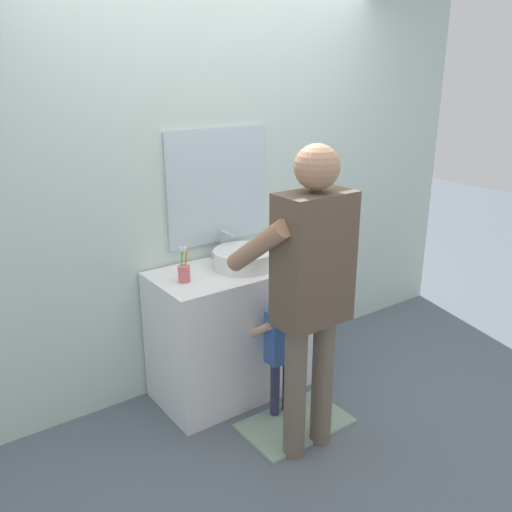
{
  "coord_description": "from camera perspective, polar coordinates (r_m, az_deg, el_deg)",
  "views": [
    {
      "loc": [
        -1.8,
        -2.36,
        2.03
      ],
      "look_at": [
        0.0,
        0.15,
        0.96
      ],
      "focal_mm": 38.51,
      "sensor_mm": 36.0,
      "label": 1
    }
  ],
  "objects": [
    {
      "name": "toothbrush_cup",
      "position": [
        3.19,
        -7.48,
        -1.73
      ],
      "size": [
        0.07,
        0.07,
        0.21
      ],
      "color": "#D86666",
      "rests_on": "vanity_cabinet"
    },
    {
      "name": "faucet",
      "position": [
        3.56,
        -3.35,
        1.12
      ],
      "size": [
        0.18,
        0.14,
        0.18
      ],
      "color": "#B7BABF",
      "rests_on": "vanity_cabinet"
    },
    {
      "name": "bath_mat",
      "position": [
        3.43,
        4.08,
        -16.98
      ],
      "size": [
        0.64,
        0.4,
        0.02
      ],
      "primitive_type": "cube",
      "color": "gray",
      "rests_on": "ground"
    },
    {
      "name": "back_wall",
      "position": [
        3.55,
        -4.48,
        8.02
      ],
      "size": [
        4.4,
        0.1,
        2.7
      ],
      "color": "silver",
      "rests_on": "ground"
    },
    {
      "name": "child_toddler",
      "position": [
        3.27,
        2.61,
        -8.99
      ],
      "size": [
        0.25,
        0.25,
        0.82
      ],
      "color": "#2D334C",
      "rests_on": "ground"
    },
    {
      "name": "sink_basin",
      "position": [
        3.39,
        -1.28,
        -0.23
      ],
      "size": [
        0.38,
        0.38,
        0.11
      ],
      "color": "silver",
      "rests_on": "vanity_cabinet"
    },
    {
      "name": "ground_plane",
      "position": [
        3.6,
        1.45,
        -15.23
      ],
      "size": [
        14.0,
        14.0,
        0.0
      ],
      "primitive_type": "plane",
      "color": "slate"
    },
    {
      "name": "vanity_cabinet",
      "position": [
        3.59,
        -1.41,
        -7.42
      ],
      "size": [
        1.15,
        0.54,
        0.85
      ],
      "primitive_type": "cube",
      "color": "white",
      "rests_on": "ground"
    },
    {
      "name": "adult_parent",
      "position": [
        2.79,
        5.7,
        -2.29
      ],
      "size": [
        0.52,
        0.55,
        1.69
      ],
      "color": "#6B5B4C",
      "rests_on": "ground"
    }
  ]
}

